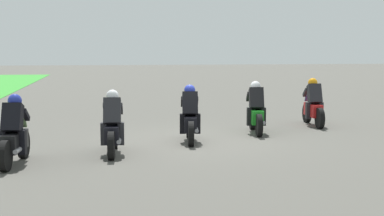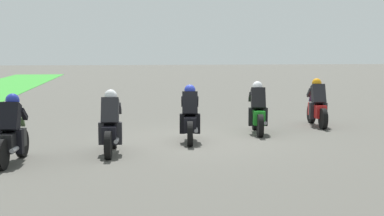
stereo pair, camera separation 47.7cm
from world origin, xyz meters
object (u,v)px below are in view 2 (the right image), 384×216
object	(u,v)px
rider_lane_a	(317,107)
rider_lane_d	(111,127)
rider_lane_c	(190,118)
rider_lane_e	(12,135)
rider_lane_b	(258,112)

from	to	relation	value
rider_lane_a	rider_lane_d	world-z (taller)	same
rider_lane_c	rider_lane_e	xyz separation A→B (m)	(-2.35, 4.11, 0.00)
rider_lane_d	rider_lane_e	xyz separation A→B (m)	(-0.90, 2.08, 0.00)
rider_lane_a	rider_lane_e	xyz separation A→B (m)	(-4.82, 8.42, 0.00)
rider_lane_a	rider_lane_b	xyz separation A→B (m)	(-1.25, 2.20, 0.00)
rider_lane_e	rider_lane_b	bearing A→B (deg)	-53.76
rider_lane_a	rider_lane_b	distance (m)	2.54
rider_lane_a	rider_lane_e	bearing A→B (deg)	123.27
rider_lane_a	rider_lane_c	size ratio (longest dim) A/B	1.00
rider_lane_d	rider_lane_b	bearing A→B (deg)	-53.91
rider_lane_a	rider_lane_b	bearing A→B (deg)	123.10
rider_lane_b	rider_lane_d	xyz separation A→B (m)	(-2.67, 4.13, 0.00)
rider_lane_c	rider_lane_d	xyz separation A→B (m)	(-1.45, 2.03, 0.00)
rider_lane_b	rider_lane_d	size ratio (longest dim) A/B	1.00
rider_lane_c	rider_lane_e	bearing A→B (deg)	125.52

